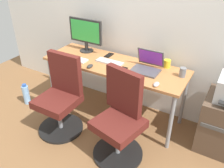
{
  "coord_description": "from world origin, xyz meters",
  "views": [
    {
      "loc": [
        1.25,
        -2.2,
        1.96
      ],
      "look_at": [
        0.0,
        -0.05,
        0.48
      ],
      "focal_mm": 37.49,
      "sensor_mm": 36.0,
      "label": 1
    }
  ],
  "objects": [
    {
      "name": "water_bottle_on_floor",
      "position": [
        -1.19,
        -0.43,
        0.15
      ],
      "size": [
        0.09,
        0.09,
        0.31
      ],
      "color": "#8CBFF2",
      "rests_on": "ground"
    },
    {
      "name": "mouse_by_laptop",
      "position": [
        -0.2,
        -0.22,
        0.75
      ],
      "size": [
        0.06,
        0.1,
        0.03
      ],
      "primitive_type": "ellipsoid",
      "color": "#2D2D2D",
      "rests_on": "desk"
    },
    {
      "name": "office_chair_left",
      "position": [
        -0.4,
        -0.55,
        0.42
      ],
      "size": [
        0.54,
        0.54,
        0.94
      ],
      "color": "black",
      "rests_on": "ground"
    },
    {
      "name": "desk",
      "position": [
        0.0,
        0.0,
        0.67
      ],
      "size": [
        1.76,
        0.59,
        0.74
      ],
      "color": "#B77542",
      "rests_on": "ground"
    },
    {
      "name": "keyboard_by_monitor",
      "position": [
        -0.06,
        -0.0,
        0.75
      ],
      "size": [
        0.34,
        0.12,
        0.02
      ],
      "primitive_type": "cube",
      "color": "#B7B7B7",
      "rests_on": "desk"
    },
    {
      "name": "phone_near_monitor",
      "position": [
        -0.18,
        0.18,
        0.74
      ],
      "size": [
        0.07,
        0.14,
        0.01
      ],
      "primitive_type": "cube",
      "color": "black",
      "rests_on": "desk"
    },
    {
      "name": "keyboard_by_laptop",
      "position": [
        -0.49,
        -0.14,
        0.75
      ],
      "size": [
        0.34,
        0.12,
        0.02
      ],
      "primitive_type": "cube",
      "color": "silver",
      "rests_on": "desk"
    },
    {
      "name": "mouse_by_monitor",
      "position": [
        0.62,
        -0.22,
        0.75
      ],
      "size": [
        0.06,
        0.1,
        0.03
      ],
      "primitive_type": "ellipsoid",
      "color": "#B7B7B7",
      "rests_on": "desk"
    },
    {
      "name": "back_wall",
      "position": [
        0.0,
        0.37,
        1.3
      ],
      "size": [
        4.4,
        0.04,
        2.6
      ],
      "primitive_type": "cube",
      "color": "white",
      "rests_on": "ground"
    },
    {
      "name": "pen_cup",
      "position": [
        0.79,
        0.1,
        0.79
      ],
      "size": [
        0.07,
        0.07,
        0.1
      ],
      "primitive_type": "cylinder",
      "color": "slate",
      "rests_on": "desk"
    },
    {
      "name": "office_chair_right",
      "position": [
        0.39,
        -0.55,
        0.42
      ],
      "size": [
        0.54,
        0.54,
        0.94
      ],
      "color": "black",
      "rests_on": "ground"
    },
    {
      "name": "desktop_monitor",
      "position": [
        -0.51,
        0.15,
        0.99
      ],
      "size": [
        0.48,
        0.18,
        0.43
      ],
      "color": "#262626",
      "rests_on": "desk"
    },
    {
      "name": "ground_plane",
      "position": [
        0.0,
        0.0,
        0.0
      ],
      "size": [
        5.28,
        5.28,
        0.0
      ],
      "primitive_type": "plane",
      "color": "brown"
    },
    {
      "name": "open_laptop",
      "position": [
        0.4,
        0.06,
        0.79
      ],
      "size": [
        0.31,
        0.29,
        0.22
      ],
      "color": "#4C4C51",
      "rests_on": "desk"
    },
    {
      "name": "phone_near_laptop",
      "position": [
        0.17,
        -0.1,
        0.74
      ],
      "size": [
        0.07,
        0.14,
        0.01
      ],
      "primitive_type": "cube",
      "color": "black",
      "rests_on": "desk"
    },
    {
      "name": "coffee_mug",
      "position": [
        0.57,
        0.23,
        0.78
      ],
      "size": [
        0.08,
        0.08,
        0.09
      ],
      "primitive_type": "cylinder",
      "color": "yellow",
      "rests_on": "desk"
    }
  ]
}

